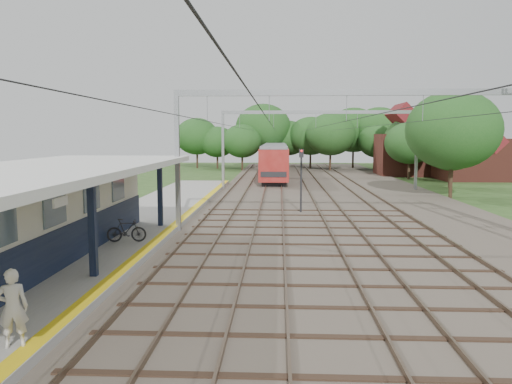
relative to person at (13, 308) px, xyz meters
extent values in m
plane|color=#2D4C1E|center=(5.60, -0.62, -1.20)|extent=(160.00, 160.00, 0.00)
cube|color=#473D33|center=(9.60, 29.38, -1.15)|extent=(18.00, 90.00, 0.10)
cube|color=gray|center=(-1.90, 13.38, -1.03)|extent=(5.00, 52.00, 0.35)
cube|color=yellow|center=(0.35, 13.38, -0.85)|extent=(0.45, 52.00, 0.01)
cube|color=beige|center=(-3.30, 6.38, 0.85)|extent=(3.20, 18.00, 3.40)
cube|color=black|center=(-1.68, 6.38, -0.15)|extent=(0.06, 18.00, 1.40)
cube|color=slate|center=(-1.67, 6.38, 1.35)|extent=(0.05, 16.00, 1.30)
cube|color=black|center=(-0.30, 5.38, 0.75)|extent=(0.22, 0.22, 3.20)
cube|color=black|center=(-0.30, 14.38, 0.75)|extent=(0.22, 0.22, 3.20)
cube|color=silver|center=(-2.20, 5.38, 2.47)|extent=(6.40, 20.00, 0.24)
cube|color=white|center=(-0.40, 3.38, 1.80)|extent=(0.06, 0.85, 0.26)
cube|color=brown|center=(1.38, 29.38, -1.03)|extent=(0.07, 88.00, 0.15)
cube|color=brown|center=(2.82, 29.38, -1.03)|extent=(0.07, 88.00, 0.15)
cube|color=brown|center=(4.38, 29.38, -1.03)|extent=(0.07, 88.00, 0.15)
cube|color=brown|center=(5.82, 29.38, -1.03)|extent=(0.07, 88.00, 0.15)
cube|color=brown|center=(8.08, 29.38, -1.03)|extent=(0.07, 88.00, 0.15)
cube|color=brown|center=(9.52, 29.38, -1.03)|extent=(0.07, 88.00, 0.15)
cube|color=brown|center=(11.68, 29.38, -1.03)|extent=(0.07, 88.00, 0.15)
cube|color=brown|center=(13.12, 29.38, -1.03)|extent=(0.07, 88.00, 0.15)
cube|color=gray|center=(0.60, 14.38, 2.30)|extent=(0.22, 0.22, 7.00)
cube|color=gray|center=(9.10, 14.38, 5.65)|extent=(17.00, 0.20, 0.30)
cube|color=gray|center=(0.60, 34.38, 2.30)|extent=(0.22, 0.22, 7.00)
cube|color=gray|center=(17.60, 34.38, 2.30)|extent=(0.22, 0.22, 7.00)
cube|color=gray|center=(9.10, 34.38, 5.65)|extent=(17.00, 0.20, 0.30)
cylinder|color=black|center=(2.10, 29.38, 4.30)|extent=(0.02, 88.00, 0.02)
cylinder|color=black|center=(5.10, 29.38, 4.30)|extent=(0.02, 88.00, 0.02)
cylinder|color=black|center=(8.80, 29.38, 4.30)|extent=(0.02, 88.00, 0.02)
cylinder|color=black|center=(12.40, 29.38, 4.30)|extent=(0.02, 88.00, 0.02)
cylinder|color=#382619|center=(-4.40, 60.38, 0.24)|extent=(0.28, 0.28, 2.88)
ellipsoid|color=#1B4719|center=(-4.40, 60.38, 3.76)|extent=(6.72, 6.72, 5.76)
cylinder|color=#382619|center=(1.60, 62.38, 0.06)|extent=(0.28, 0.28, 2.52)
ellipsoid|color=#1B4719|center=(1.60, 62.38, 3.14)|extent=(5.88, 5.88, 5.04)
cylinder|color=#382619|center=(7.60, 59.38, 0.42)|extent=(0.28, 0.28, 3.24)
ellipsoid|color=#1B4719|center=(7.60, 59.38, 4.38)|extent=(7.56, 7.56, 6.48)
cylinder|color=#382619|center=(13.60, 61.38, 0.15)|extent=(0.28, 0.28, 2.70)
ellipsoid|color=#1B4719|center=(13.60, 61.38, 3.45)|extent=(6.30, 6.30, 5.40)
cylinder|color=#382619|center=(20.10, 37.38, 0.06)|extent=(0.28, 0.28, 2.52)
ellipsoid|color=#1B4719|center=(20.10, 37.38, 3.14)|extent=(5.88, 5.88, 5.04)
cylinder|color=#382619|center=(20.60, 53.38, 0.24)|extent=(0.28, 0.28, 2.88)
ellipsoid|color=#1B4719|center=(20.60, 53.38, 3.76)|extent=(6.72, 6.72, 5.76)
cube|color=brown|center=(26.60, 45.38, 1.05)|extent=(7.00, 6.00, 4.50)
cube|color=maroon|center=(26.60, 45.38, 4.20)|extent=(4.99, 6.12, 4.99)
cube|color=brown|center=(21.60, 51.38, 1.30)|extent=(8.00, 6.00, 5.00)
cube|color=maroon|center=(21.60, 51.38, 4.70)|extent=(5.52, 6.12, 5.52)
imported|color=silver|center=(0.00, 0.00, 0.00)|extent=(0.73, 0.61, 1.70)
imported|color=black|center=(-0.81, 10.47, -0.36)|extent=(1.69, 0.67, 0.99)
cube|color=black|center=(5.10, 43.95, -0.88)|extent=(2.23, 15.92, 0.44)
cube|color=maroon|center=(5.10, 43.95, 0.85)|extent=(2.79, 17.31, 3.01)
cube|color=black|center=(5.10, 43.95, 1.16)|extent=(2.83, 15.92, 0.87)
cube|color=slate|center=(5.10, 43.95, 2.48)|extent=(2.57, 17.31, 0.28)
cube|color=black|center=(5.10, 61.86, -0.88)|extent=(2.23, 15.92, 0.44)
cube|color=maroon|center=(5.10, 61.86, 0.85)|extent=(2.79, 17.31, 3.01)
cube|color=black|center=(5.10, 61.86, 1.16)|extent=(2.83, 15.92, 0.87)
cube|color=slate|center=(5.10, 61.86, 2.48)|extent=(2.57, 17.31, 0.28)
cylinder|color=black|center=(6.95, 20.73, 0.61)|extent=(0.13, 0.13, 3.63)
cube|color=black|center=(6.95, 20.73, 2.53)|extent=(0.28, 0.18, 0.50)
sphere|color=red|center=(6.95, 20.63, 2.68)|extent=(0.13, 0.13, 0.13)
camera|label=1|loc=(5.59, -9.89, 3.60)|focal=35.00mm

